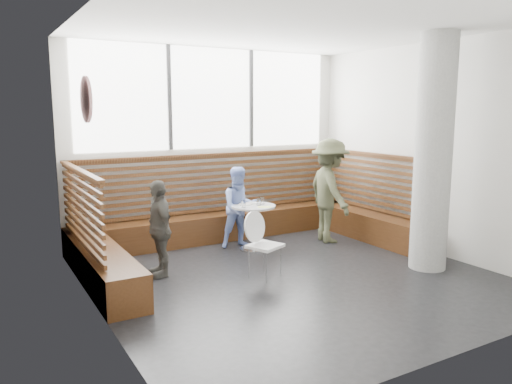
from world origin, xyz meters
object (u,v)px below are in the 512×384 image
cafe_chair (262,239)px  adult_man (330,191)px  child_left (159,228)px  concrete_column (433,154)px  child_back (240,207)px  cafe_table (253,218)px

cafe_chair → adult_man: bearing=4.7°
child_left → cafe_chair: bearing=60.8°
concrete_column → adult_man: size_ratio=1.85×
adult_man → child_back: (-1.46, 0.43, -0.21)m
concrete_column → cafe_chair: size_ratio=3.68×
child_left → adult_man: bearing=96.9°
cafe_chair → child_back: 1.46m
adult_man → child_back: bearing=86.2°
cafe_chair → child_back: size_ratio=0.67×
cafe_chair → adult_man: adult_man is taller
cafe_chair → adult_man: size_ratio=0.50×
adult_man → concrete_column: bearing=-158.1°
cafe_table → cafe_chair: cafe_chair is taller
concrete_column → adult_man: bearing=99.5°
cafe_chair → child_left: child_left is taller
child_back → child_left: bearing=-148.6°
cafe_chair → child_back: child_back is taller
cafe_chair → child_left: bearing=126.2°
cafe_table → cafe_chair: bearing=-114.4°
concrete_column → child_back: size_ratio=2.46×
concrete_column → cafe_table: 2.83m
cafe_table → child_left: child_left is taller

